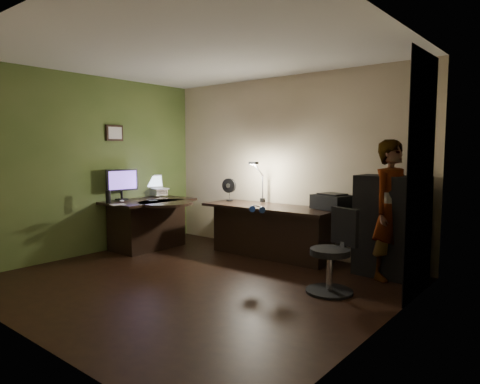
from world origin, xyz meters
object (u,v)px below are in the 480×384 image
Objects in this scene: cabinet at (391,227)px; office_chair at (330,251)px; desk_left at (149,224)px; person at (392,210)px; monitor at (122,189)px; desk_right at (269,232)px.

cabinet is 1.08m from office_chair.
desk_left is 0.80× the size of person.
monitor is 0.56× the size of office_chair.
monitor is 3.55m from office_chair.
cabinet reaches higher than office_chair.
cabinet reaches higher than monitor.
desk_left is 0.67× the size of desk_right.
cabinet is 2.41× the size of monitor.
cabinet is (3.57, 0.92, 0.24)m from desk_left.
desk_left reaches higher than desk_right.
person reaches higher than monitor.
monitor is (-0.22, -0.35, 0.59)m from desk_left.
person is at bearing 89.80° from office_chair.
cabinet is at bearing 41.05° from person.
person reaches higher than desk_right.
person is at bearing 24.54° from monitor.
monitor is (-2.05, -1.11, 0.60)m from desk_right.
person reaches higher than office_chair.
desk_left is 3.28m from office_chair.
office_chair is (3.28, -0.11, 0.08)m from desk_left.
cabinet is at bearing 3.76° from desk_right.
desk_right is at bearing -174.01° from cabinet.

